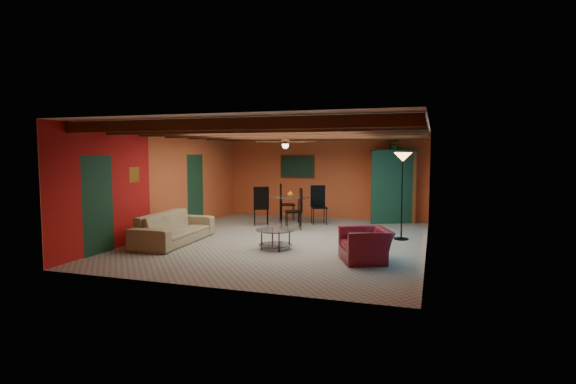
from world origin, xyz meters
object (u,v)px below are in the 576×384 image
(coffee_table, at_px, (276,239))
(dining_table, at_px, (290,205))
(vase, at_px, (290,183))
(potted_plant, at_px, (394,144))
(sofa, at_px, (174,228))
(floor_lamp, at_px, (402,196))
(armchair, at_px, (365,245))
(armoire, at_px, (393,187))

(coffee_table, height_order, dining_table, dining_table)
(dining_table, height_order, vase, vase)
(coffee_table, bearing_deg, potted_plant, 66.17)
(sofa, relative_size, coffee_table, 2.77)
(vase, bearing_deg, floor_lamp, -22.17)
(dining_table, bearing_deg, potted_plant, 26.86)
(coffee_table, relative_size, potted_plant, 1.86)
(armchair, xyz_separation_m, floor_lamp, (0.51, 2.50, 0.74))
(armoire, relative_size, vase, 11.98)
(armoire, bearing_deg, vase, -177.48)
(armchair, bearing_deg, armoire, 155.94)
(potted_plant, bearing_deg, sofa, -133.71)
(armoire, bearing_deg, coffee_table, -138.17)
(floor_lamp, bearing_deg, armoire, 99.30)
(dining_table, xyz_separation_m, potted_plant, (2.81, 1.42, 1.79))
(sofa, bearing_deg, dining_table, -30.44)
(vase, bearing_deg, armchair, -54.36)
(dining_table, bearing_deg, sofa, -117.74)
(sofa, relative_size, floor_lamp, 1.14)
(potted_plant, bearing_deg, vase, -153.14)
(armchair, bearing_deg, vase, -167.74)
(coffee_table, distance_m, vase, 3.53)
(floor_lamp, bearing_deg, armchair, -101.56)
(sofa, distance_m, dining_table, 3.81)
(armchair, bearing_deg, sofa, -119.23)
(potted_plant, bearing_deg, coffee_table, -113.83)
(armoire, xyz_separation_m, potted_plant, (0.00, 0.00, 1.30))
(sofa, height_order, dining_table, dining_table)
(sofa, xyz_separation_m, dining_table, (1.77, 3.37, 0.22))
(vase, bearing_deg, sofa, -117.74)
(armoire, bearing_deg, armchair, -115.01)
(armchair, distance_m, armoire, 5.30)
(dining_table, relative_size, armoire, 1.04)
(potted_plant, bearing_deg, armoire, 0.00)
(floor_lamp, height_order, vase, floor_lamp)
(potted_plant, bearing_deg, floor_lamp, -80.70)
(sofa, relative_size, potted_plant, 5.14)
(armchair, height_order, armoire, armoire)
(coffee_table, distance_m, floor_lamp, 3.32)
(dining_table, xyz_separation_m, floor_lamp, (3.26, -1.33, 0.49))
(potted_plant, height_order, vase, potted_plant)
(armchair, bearing_deg, potted_plant, 155.94)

